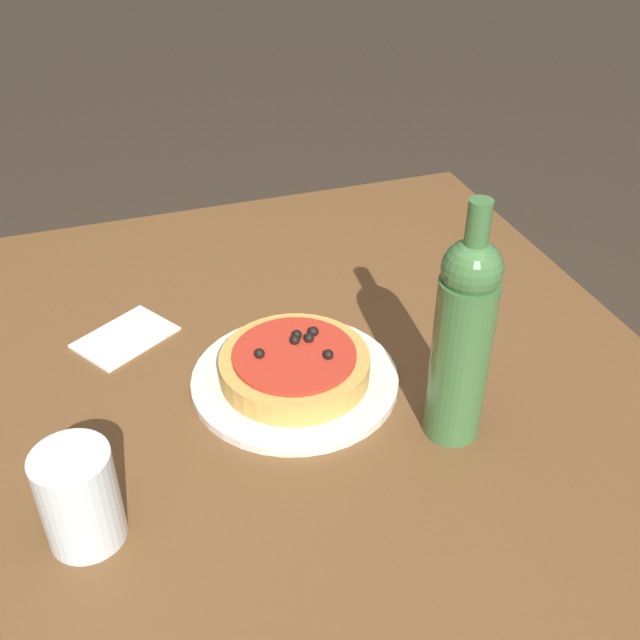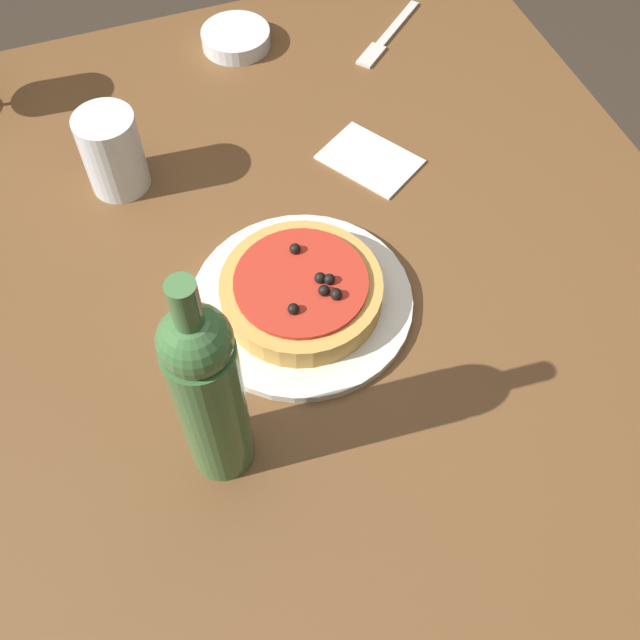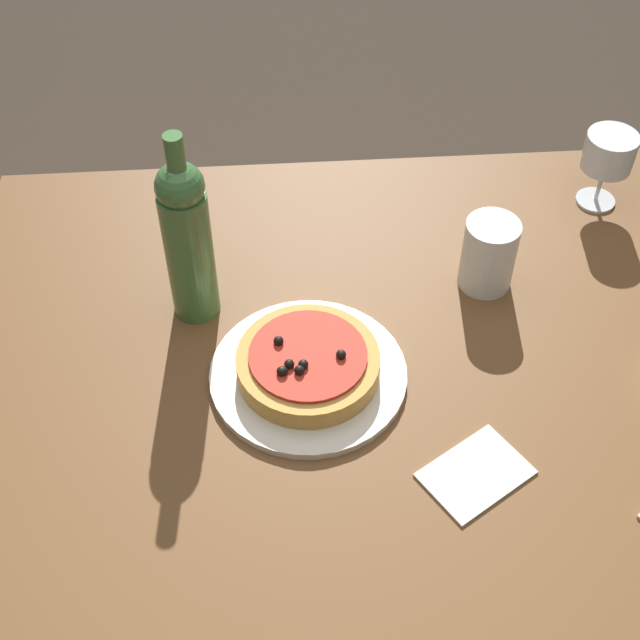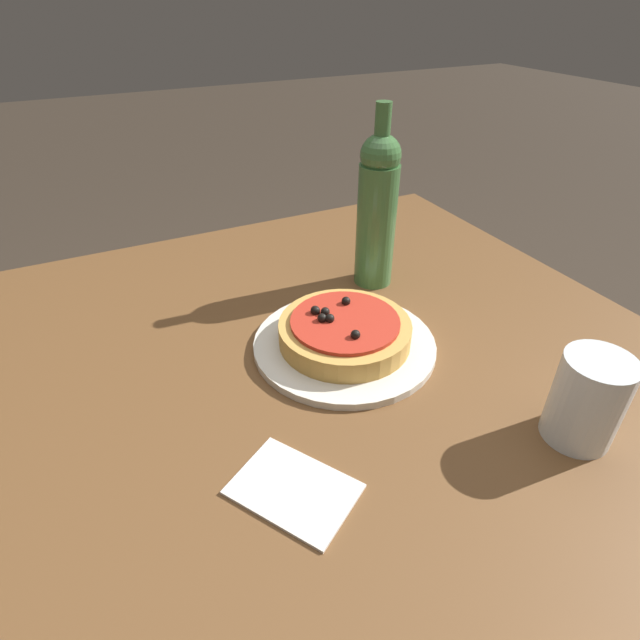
{
  "view_description": "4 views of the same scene",
  "coord_description": "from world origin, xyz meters",
  "px_view_note": "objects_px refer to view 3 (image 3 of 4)",
  "views": [
    {
      "loc": [
        -0.15,
        -0.78,
        1.4
      ],
      "look_at": [
        0.11,
        -0.01,
        0.83
      ],
      "focal_mm": 42.0,
      "sensor_mm": 36.0,
      "label": 1
    },
    {
      "loc": [
        0.58,
        -0.19,
        1.52
      ],
      "look_at": [
        0.12,
        -0.03,
        0.78
      ],
      "focal_mm": 42.0,
      "sensor_mm": 36.0,
      "label": 2
    },
    {
      "loc": [
        0.1,
        0.76,
        1.73
      ],
      "look_at": [
        0.05,
        -0.05,
        0.85
      ],
      "focal_mm": 50.0,
      "sensor_mm": 36.0,
      "label": 3
    },
    {
      "loc": [
        -0.47,
        0.27,
        1.21
      ],
      "look_at": [
        0.12,
        -0.01,
        0.77
      ],
      "focal_mm": 28.0,
      "sensor_mm": 36.0,
      "label": 4
    }
  ],
  "objects_px": {
    "pizza": "(308,363)",
    "wine_glass": "(609,154)",
    "dining_table": "(355,430)",
    "wine_bottle": "(187,238)",
    "water_cup": "(489,254)",
    "dinner_plate": "(308,375)"
  },
  "relations": [
    {
      "from": "dinner_plate",
      "to": "water_cup",
      "type": "relative_size",
      "value": 2.37
    },
    {
      "from": "dining_table",
      "to": "wine_glass",
      "type": "height_order",
      "value": "wine_glass"
    },
    {
      "from": "dinner_plate",
      "to": "wine_glass",
      "type": "distance_m",
      "value": 0.63
    },
    {
      "from": "dinner_plate",
      "to": "water_cup",
      "type": "height_order",
      "value": "water_cup"
    },
    {
      "from": "wine_glass",
      "to": "dinner_plate",
      "type": "bearing_deg",
      "value": 34.25
    },
    {
      "from": "dining_table",
      "to": "wine_glass",
      "type": "distance_m",
      "value": 0.62
    },
    {
      "from": "dining_table",
      "to": "water_cup",
      "type": "xyz_separation_m",
      "value": [
        -0.22,
        -0.2,
        0.15
      ]
    },
    {
      "from": "pizza",
      "to": "wine_bottle",
      "type": "height_order",
      "value": "wine_bottle"
    },
    {
      "from": "dining_table",
      "to": "water_cup",
      "type": "bearing_deg",
      "value": -137.17
    },
    {
      "from": "wine_glass",
      "to": "wine_bottle",
      "type": "bearing_deg",
      "value": 16.72
    },
    {
      "from": "dining_table",
      "to": "pizza",
      "type": "distance_m",
      "value": 0.14
    },
    {
      "from": "pizza",
      "to": "wine_bottle",
      "type": "relative_size",
      "value": 0.63
    },
    {
      "from": "wine_glass",
      "to": "water_cup",
      "type": "bearing_deg",
      "value": 37.96
    },
    {
      "from": "pizza",
      "to": "wine_bottle",
      "type": "bearing_deg",
      "value": -42.78
    },
    {
      "from": "dinner_plate",
      "to": "dining_table",
      "type": "bearing_deg",
      "value": 154.25
    },
    {
      "from": "dinner_plate",
      "to": "pizza",
      "type": "bearing_deg",
      "value": 46.09
    },
    {
      "from": "dining_table",
      "to": "dinner_plate",
      "type": "distance_m",
      "value": 0.12
    },
    {
      "from": "wine_glass",
      "to": "wine_bottle",
      "type": "xyz_separation_m",
      "value": [
        0.67,
        0.2,
        0.04
      ]
    },
    {
      "from": "dinner_plate",
      "to": "wine_glass",
      "type": "bearing_deg",
      "value": -145.75
    },
    {
      "from": "dining_table",
      "to": "water_cup",
      "type": "distance_m",
      "value": 0.33
    },
    {
      "from": "dining_table",
      "to": "wine_bottle",
      "type": "distance_m",
      "value": 0.37
    },
    {
      "from": "pizza",
      "to": "wine_glass",
      "type": "relative_size",
      "value": 1.48
    }
  ]
}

